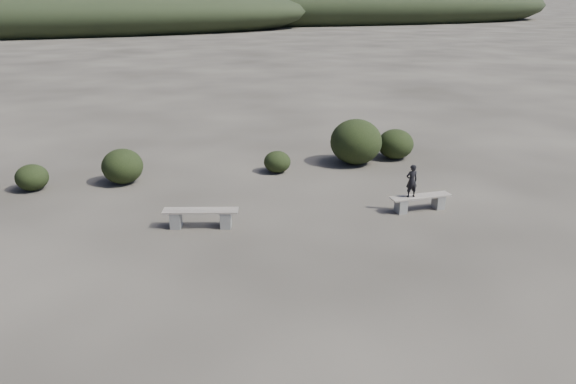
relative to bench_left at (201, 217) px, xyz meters
name	(u,v)px	position (x,y,z in m)	size (l,w,h in m)	color
ground	(305,313)	(1.22, -4.57, -0.28)	(1200.00, 1200.00, 0.00)	#2A2621
bench_left	(201,217)	(0.00, 0.00, 0.00)	(1.90, 0.89, 0.47)	slate
bench_right	(420,201)	(5.83, -0.55, -0.03)	(1.70, 0.35, 0.42)	slate
seated_person	(412,181)	(5.53, -0.55, 0.59)	(0.33, 0.21, 0.90)	black
shrub_a	(32,177)	(-4.39, 4.29, 0.11)	(0.96, 0.96, 0.78)	black
shrub_b	(122,166)	(-1.78, 4.20, 0.25)	(1.26, 1.26, 1.08)	black
shrub_c	(277,162)	(3.08, 3.90, 0.07)	(0.88, 0.88, 0.71)	black
shrub_d	(356,142)	(5.93, 4.09, 0.49)	(1.77, 1.77, 1.55)	black
shrub_e	(396,144)	(7.54, 4.28, 0.24)	(1.26, 1.26, 1.05)	black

